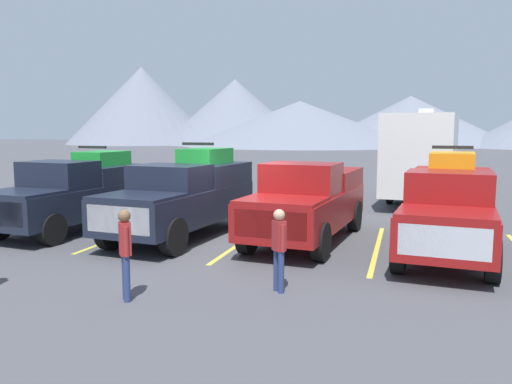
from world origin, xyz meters
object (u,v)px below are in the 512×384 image
at_px(pickup_truck_d, 449,206).
at_px(person_b, 279,245).
at_px(pickup_truck_a, 76,192).
at_px(pickup_truck_c, 308,200).
at_px(pickup_truck_b, 185,194).
at_px(camper_trailer_a, 423,153).
at_px(person_a, 125,248).

xyz_separation_m(pickup_truck_d, person_b, (-3.21, -4.00, -0.28)).
bearing_deg(pickup_truck_a, pickup_truck_d, -0.61).
height_order(pickup_truck_a, person_b, pickup_truck_a).
bearing_deg(pickup_truck_a, person_b, -29.37).
height_order(pickup_truck_c, pickup_truck_d, pickup_truck_d).
relative_size(pickup_truck_b, person_b, 3.69).
xyz_separation_m(pickup_truck_a, camper_trailer_a, (10.13, 8.88, 0.90)).
bearing_deg(pickup_truck_d, pickup_truck_a, 179.39).
relative_size(pickup_truck_d, person_b, 3.71).
height_order(pickup_truck_a, person_a, pickup_truck_a).
relative_size(pickup_truck_d, camper_trailer_a, 0.69).
bearing_deg(person_b, pickup_truck_a, 150.63).
bearing_deg(pickup_truck_a, pickup_truck_c, 3.50).
height_order(pickup_truck_b, person_b, pickup_truck_b).
relative_size(pickup_truck_c, person_b, 3.74).
distance_m(pickup_truck_a, pickup_truck_d, 10.51).
distance_m(pickup_truck_c, pickup_truck_d, 3.57).
bearing_deg(pickup_truck_d, pickup_truck_c, 171.31).
bearing_deg(camper_trailer_a, pickup_truck_d, -87.56).
relative_size(pickup_truck_c, camper_trailer_a, 0.69).
height_order(pickup_truck_a, pickup_truck_d, pickup_truck_d).
bearing_deg(person_a, pickup_truck_d, 42.62).
bearing_deg(pickup_truck_d, person_b, -128.82).
relative_size(pickup_truck_b, camper_trailer_a, 0.68).
xyz_separation_m(camper_trailer_a, person_b, (-2.83, -12.99, -1.14)).
xyz_separation_m(pickup_truck_a, person_b, (7.30, -4.11, -0.25)).
relative_size(pickup_truck_a, person_a, 3.37).
bearing_deg(pickup_truck_a, camper_trailer_a, 41.25).
bearing_deg(pickup_truck_b, pickup_truck_a, -179.79).
bearing_deg(camper_trailer_a, person_b, -102.29).
xyz_separation_m(pickup_truck_c, pickup_truck_d, (3.53, -0.54, 0.07)).
height_order(pickup_truck_a, pickup_truck_b, pickup_truck_b).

